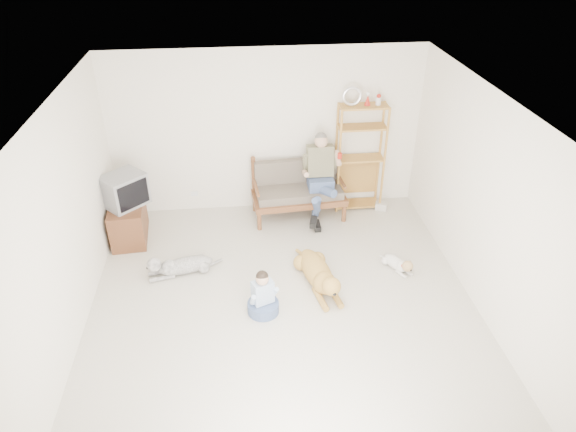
{
  "coord_description": "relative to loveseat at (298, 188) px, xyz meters",
  "views": [
    {
      "loc": [
        -0.48,
        -4.95,
        4.53
      ],
      "look_at": [
        0.16,
        1.0,
        0.83
      ],
      "focal_mm": 32.0,
      "sensor_mm": 36.0,
      "label": 1
    }
  ],
  "objects": [
    {
      "name": "golden_retriever",
      "position": [
        0.06,
        -1.91,
        -0.31
      ],
      "size": [
        0.54,
        1.41,
        0.43
      ],
      "rotation": [
        0.0,
        0.0,
        0.19
      ],
      "color": "#B4853E",
      "rests_on": "ground"
    },
    {
      "name": "wall_back",
      "position": [
        -0.48,
        0.35,
        0.86
      ],
      "size": [
        5.0,
        0.0,
        5.0
      ],
      "primitive_type": "plane",
      "rotation": [
        1.57,
        0.0,
        0.0
      ],
      "color": "white",
      "rests_on": "ground"
    },
    {
      "name": "etagere",
      "position": [
        1.03,
        0.15,
        0.45
      ],
      "size": [
        0.81,
        0.35,
        2.12
      ],
      "color": "gold",
      "rests_on": "ground"
    },
    {
      "name": "shaggy_dog",
      "position": [
        -1.88,
        -1.44,
        -0.35
      ],
      "size": [
        1.1,
        0.44,
        0.33
      ],
      "rotation": [
        0.0,
        0.0,
        -1.33
      ],
      "color": "white",
      "rests_on": "ground"
    },
    {
      "name": "ceiling",
      "position": [
        -0.48,
        -2.4,
        2.21
      ],
      "size": [
        5.5,
        5.5,
        0.0
      ],
      "primitive_type": "plane",
      "rotation": [
        3.14,
        0.0,
        0.0
      ],
      "color": "white",
      "rests_on": "ground"
    },
    {
      "name": "crt_tv",
      "position": [
        -2.67,
        -0.43,
        0.36
      ],
      "size": [
        0.75,
        0.75,
        0.49
      ],
      "rotation": [
        0.0,
        0.0,
        -0.81
      ],
      "color": "gray",
      "rests_on": "tv_stand"
    },
    {
      "name": "loveseat",
      "position": [
        0.0,
        0.0,
        0.0
      ],
      "size": [
        1.55,
        0.81,
        0.95
      ],
      "rotation": [
        0.0,
        0.0,
        0.07
      ],
      "color": "brown",
      "rests_on": "ground"
    },
    {
      "name": "tv_stand",
      "position": [
        -2.7,
        -0.43,
        -0.19
      ],
      "size": [
        0.57,
        0.94,
        0.6
      ],
      "rotation": [
        0.0,
        0.0,
        0.08
      ],
      "color": "brown",
      "rests_on": "ground"
    },
    {
      "name": "book_stack",
      "position": [
        1.43,
        -0.0,
        -0.42
      ],
      "size": [
        0.23,
        0.19,
        0.12
      ],
      "primitive_type": "cube",
      "rotation": [
        0.0,
        0.0,
        -0.33
      ],
      "color": "silver",
      "rests_on": "ground"
    },
    {
      "name": "man",
      "position": [
        0.32,
        -0.22,
        0.18
      ],
      "size": [
        0.55,
        0.79,
        1.28
      ],
      "color": "#4B5D8A",
      "rests_on": "loveseat"
    },
    {
      "name": "wall_right",
      "position": [
        2.02,
        -2.4,
        0.86
      ],
      "size": [
        0.0,
        5.5,
        5.5
      ],
      "primitive_type": "plane",
      "rotation": [
        1.57,
        0.0,
        -1.57
      ],
      "color": "white",
      "rests_on": "ground"
    },
    {
      "name": "floor",
      "position": [
        -0.48,
        -2.4,
        -0.49
      ],
      "size": [
        5.5,
        5.5,
        0.0
      ],
      "primitive_type": "plane",
      "color": "silver",
      "rests_on": "ground"
    },
    {
      "name": "wall_left",
      "position": [
        -2.98,
        -2.4,
        0.86
      ],
      "size": [
        0.0,
        5.5,
        5.5
      ],
      "primitive_type": "plane",
      "rotation": [
        1.57,
        0.0,
        1.57
      ],
      "color": "white",
      "rests_on": "ground"
    },
    {
      "name": "child",
      "position": [
        -0.74,
        -2.36,
        -0.25
      ],
      "size": [
        0.41,
        0.41,
        0.64
      ],
      "rotation": [
        0.0,
        0.0,
        0.39
      ],
      "color": "#4B5D8A",
      "rests_on": "ground"
    },
    {
      "name": "terrier",
      "position": [
        1.24,
        -1.69,
        -0.38
      ],
      "size": [
        0.37,
        0.61,
        0.25
      ],
      "rotation": [
        0.0,
        0.0,
        0.44
      ],
      "color": "silver",
      "rests_on": "ground"
    },
    {
      "name": "wall_outlet",
      "position": [
        -1.73,
        0.34,
        -0.19
      ],
      "size": [
        0.12,
        0.02,
        0.08
      ],
      "primitive_type": "cube",
      "color": "silver",
      "rests_on": "ground"
    }
  ]
}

